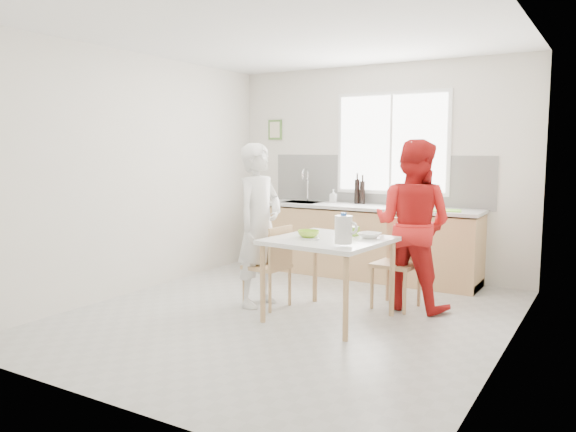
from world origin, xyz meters
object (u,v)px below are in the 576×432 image
at_px(milk_jug, 344,229).
at_px(chair_far, 399,259).
at_px(chair_left, 272,263).
at_px(person_red, 413,225).
at_px(bowl_white, 370,235).
at_px(dining_table, 329,247).
at_px(wine_bottle_b, 362,192).
at_px(person_white, 259,225).
at_px(wine_bottle_a, 357,191).
at_px(bowl_green, 309,234).

bearing_deg(milk_jug, chair_far, 88.65).
bearing_deg(chair_left, person_red, 125.34).
relative_size(chair_far, bowl_white, 4.37).
distance_m(dining_table, chair_far, 0.91).
bearing_deg(wine_bottle_b, person_white, -99.55).
bearing_deg(wine_bottle_b, milk_jug, -70.52).
xyz_separation_m(dining_table, wine_bottle_a, (-0.60, 2.01, 0.37)).
xyz_separation_m(chair_left, bowl_green, (0.48, -0.09, 0.35)).
bearing_deg(person_white, bowl_white, -77.72).
bearing_deg(chair_far, person_red, 4.37).
xyz_separation_m(person_white, person_red, (1.40, 0.71, 0.02)).
xyz_separation_m(chair_far, bowl_green, (-0.63, -0.82, 0.32)).
xyz_separation_m(chair_far, wine_bottle_a, (-1.02, 1.23, 0.58)).
distance_m(chair_far, milk_jug, 1.18).
height_order(chair_left, person_white, person_white).
bearing_deg(wine_bottle_a, dining_table, -73.41).
distance_m(chair_far, wine_bottle_b, 1.64).
bearing_deg(wine_bottle_a, chair_far, -50.20).
height_order(bowl_green, milk_jug, milk_jug).
distance_m(bowl_white, milk_jug, 0.54).
bearing_deg(person_white, wine_bottle_a, -2.08).
bearing_deg(person_red, dining_table, 59.74).
relative_size(bowl_white, milk_jug, 0.76).
bearing_deg(person_red, chair_left, 35.34).
height_order(dining_table, person_white, person_white).
distance_m(chair_far, person_red, 0.39).
relative_size(chair_far, person_red, 0.53).
bearing_deg(chair_left, bowl_green, 84.12).
xyz_separation_m(dining_table, chair_far, (0.42, 0.78, -0.20)).
distance_m(bowl_white, wine_bottle_b, 1.99).
xyz_separation_m(person_white, milk_jug, (1.14, -0.38, 0.09)).
distance_m(person_white, bowl_white, 1.18).
relative_size(dining_table, milk_jug, 4.07).
height_order(chair_far, wine_bottle_b, wine_bottle_b).
xyz_separation_m(person_white, bowl_white, (1.17, 0.15, -0.03)).
bearing_deg(bowl_white, milk_jug, -92.58).
relative_size(person_red, bowl_white, 8.29).
relative_size(person_red, milk_jug, 6.33).
xyz_separation_m(bowl_white, wine_bottle_a, (-0.92, 1.79, 0.27)).
height_order(dining_table, bowl_green, bowl_green).
xyz_separation_m(person_red, bowl_green, (-0.76, -0.81, -0.04)).
bearing_deg(chair_left, bowl_white, 104.23).
distance_m(wine_bottle_a, wine_bottle_b, 0.08).
bearing_deg(wine_bottle_b, chair_left, -94.77).
bearing_deg(chair_far, bowl_white, -95.02).
height_order(chair_far, milk_jug, milk_jug).
height_order(person_red, bowl_white, person_red).
bearing_deg(bowl_green, person_white, 170.40).
height_order(dining_table, wine_bottle_b, wine_bottle_b).
bearing_deg(chair_far, person_white, -145.66).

